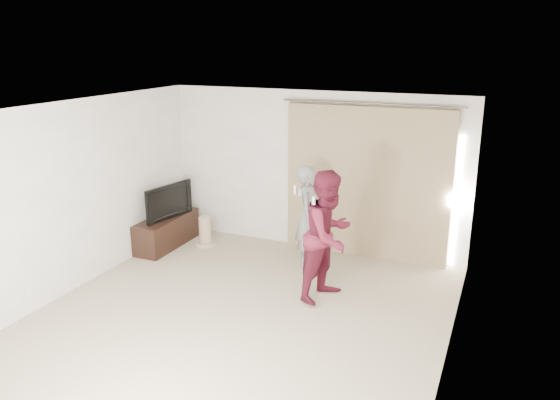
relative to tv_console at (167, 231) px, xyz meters
The scene contains 10 objects.
floor 2.91m from the tv_console, 38.57° to the right, with size 5.50×5.50×0.00m, color tan.
wall_back 2.67m from the tv_console, 22.63° to the left, with size 5.00×0.04×2.60m, color white.
wall_left 2.10m from the tv_console, 97.41° to the right, with size 0.04×5.50×2.60m.
ceiling 3.73m from the tv_console, 38.57° to the right, with size 5.00×5.50×0.01m, color white.
curtain 3.43m from the tv_console, 15.38° to the left, with size 2.80×0.11×2.46m.
tv_console is the anchor object (origin of this frame).
tv 0.54m from the tv_console, ahead, with size 1.00×0.13×0.57m, color black.
scratching_post 0.65m from the tv_console, 25.80° to the left, with size 0.37×0.37×0.50m.
person_man 2.53m from the tv_console, ahead, with size 0.47×0.63×1.57m.
person_woman 3.25m from the tv_console, 13.68° to the right, with size 0.90×1.02×1.76m.
Camera 1 is at (2.90, -5.40, 3.36)m, focal length 35.00 mm.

